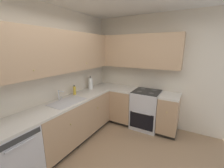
# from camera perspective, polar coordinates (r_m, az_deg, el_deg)

# --- Properties ---
(wall_back) EXTENTS (3.98, 0.05, 2.67)m
(wall_back) POSITION_cam_1_polar(r_m,az_deg,el_deg) (2.93, -25.84, 1.25)
(wall_back) COLOR beige
(wall_back) RESTS_ON ground_plane
(wall_right) EXTENTS (0.05, 3.23, 2.67)m
(wall_right) POSITION_cam_1_polar(r_m,az_deg,el_deg) (3.70, 17.00, 4.42)
(wall_right) COLOR beige
(wall_right) RESTS_ON ground_plane
(dishwasher) EXTENTS (0.60, 0.63, 0.88)m
(dishwasher) POSITION_cam_1_polar(r_m,az_deg,el_deg) (2.65, -34.78, -22.58)
(dishwasher) COLOR silver
(dishwasher) RESTS_ON ground_plane
(lower_cabinets_back) EXTENTS (1.85, 0.62, 0.88)m
(lower_cabinets_back) POSITION_cam_1_polar(r_m,az_deg,el_deg) (3.24, -14.53, -13.52)
(lower_cabinets_back) COLOR tan
(lower_cabinets_back) RESTS_ON ground_plane
(countertop_back) EXTENTS (3.05, 0.60, 0.03)m
(countertop_back) POSITION_cam_1_polar(r_m,az_deg,el_deg) (3.05, -15.03, -6.00)
(countertop_back) COLOR beige
(countertop_back) RESTS_ON lower_cabinets_back
(lower_cabinets_right) EXTENTS (0.62, 1.58, 0.88)m
(lower_cabinets_right) POSITION_cam_1_polar(r_m,az_deg,el_deg) (3.70, 11.55, -9.72)
(lower_cabinets_right) COLOR tan
(lower_cabinets_right) RESTS_ON ground_plane
(countertop_right) EXTENTS (0.60, 1.58, 0.03)m
(countertop_right) POSITION_cam_1_polar(r_m,az_deg,el_deg) (3.55, 11.88, -3.04)
(countertop_right) COLOR beige
(countertop_right) RESTS_ON lower_cabinets_right
(oven_range) EXTENTS (0.68, 0.62, 1.06)m
(oven_range) POSITION_cam_1_polar(r_m,az_deg,el_deg) (3.68, 13.13, -9.57)
(oven_range) COLOR silver
(oven_range) RESTS_ON ground_plane
(upper_cabinets_back) EXTENTS (2.73, 0.34, 0.76)m
(upper_cabinets_back) POSITION_cam_1_polar(r_m,az_deg,el_deg) (2.88, -20.53, 11.63)
(upper_cabinets_back) COLOR tan
(upper_cabinets_right) EXTENTS (0.32, 2.13, 0.76)m
(upper_cabinets_right) POSITION_cam_1_polar(r_m,az_deg,el_deg) (3.63, 8.96, 12.60)
(upper_cabinets_right) COLOR tan
(sink) EXTENTS (0.67, 0.40, 0.10)m
(sink) POSITION_cam_1_polar(r_m,az_deg,el_deg) (2.93, -16.96, -7.47)
(sink) COLOR #B7B7BC
(sink) RESTS_ON countertop_back
(faucet) EXTENTS (0.07, 0.16, 0.20)m
(faucet) POSITION_cam_1_polar(r_m,az_deg,el_deg) (3.03, -19.81, -3.78)
(faucet) COLOR silver
(faucet) RESTS_ON countertop_back
(soap_bottle) EXTENTS (0.06, 0.06, 0.21)m
(soap_bottle) POSITION_cam_1_polar(r_m,az_deg,el_deg) (3.30, -14.48, -2.43)
(soap_bottle) COLOR gold
(soap_bottle) RESTS_ON countertop_back
(paper_towel_roll) EXTENTS (0.11, 0.11, 0.34)m
(paper_towel_roll) POSITION_cam_1_polar(r_m,az_deg,el_deg) (3.68, -8.44, 0.23)
(paper_towel_roll) COLOR white
(paper_towel_roll) RESTS_ON countertop_back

